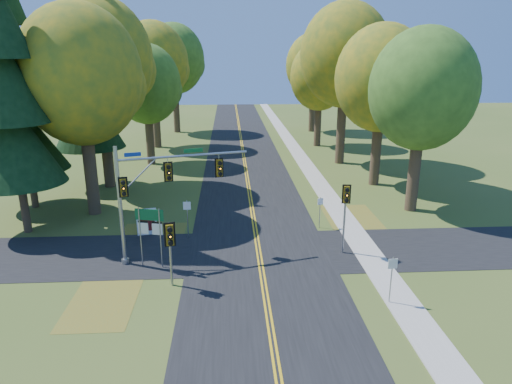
{
  "coord_description": "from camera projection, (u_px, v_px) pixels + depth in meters",
  "views": [
    {
      "loc": [
        -1.59,
        -21.93,
        10.95
      ],
      "look_at": [
        -0.07,
        3.33,
        3.2
      ],
      "focal_mm": 32.0,
      "sensor_mm": 36.0,
      "label": 1
    }
  ],
  "objects": [
    {
      "name": "east_signal_pole",
      "position": [
        346.0,
        202.0,
        24.97
      ],
      "size": [
        0.48,
        0.55,
        4.12
      ],
      "rotation": [
        0.0,
        0.0,
        -0.12
      ],
      "color": "gray",
      "rests_on": "ground"
    },
    {
      "name": "tree_e_e",
      "position": [
        314.0,
        66.0,
        63.73
      ],
      "size": [
        7.8,
        7.8,
        13.74
      ],
      "color": "#38281C",
      "rests_on": "ground"
    },
    {
      "name": "reg_sign_e_north",
      "position": [
        320.0,
        207.0,
        29.38
      ],
      "size": [
        0.38,
        0.17,
        2.09
      ],
      "rotation": [
        0.0,
        0.0,
        0.37
      ],
      "color": "gray",
      "rests_on": "ground"
    },
    {
      "name": "tree_e_a",
      "position": [
        423.0,
        90.0,
        30.76
      ],
      "size": [
        7.2,
        7.2,
        12.73
      ],
      "color": "#38281C",
      "rests_on": "ground"
    },
    {
      "name": "tree_w_d",
      "position": [
        153.0,
        63.0,
        52.46
      ],
      "size": [
        8.2,
        8.2,
        14.56
      ],
      "color": "#38281C",
      "rests_on": "ground"
    },
    {
      "name": "reg_sign_e_south",
      "position": [
        392.0,
        272.0,
        20.35
      ],
      "size": [
        0.44,
        0.08,
        2.3
      ],
      "rotation": [
        0.0,
        0.0,
        0.09
      ],
      "color": "gray",
      "rests_on": "ground"
    },
    {
      "name": "leaf_patch_w_far",
      "position": [
        103.0,
        301.0,
        20.93
      ],
      "size": [
        3.0,
        5.0,
        0.0
      ],
      "primitive_type": "cube",
      "color": "brown",
      "rests_on": "ground"
    },
    {
      "name": "road_main",
      "position": [
        261.0,
        268.0,
        24.22
      ],
      "size": [
        8.0,
        160.0,
        0.02
      ],
      "primitive_type": "cube",
      "color": "black",
      "rests_on": "ground"
    },
    {
      "name": "tree_e_b",
      "position": [
        382.0,
        79.0,
        37.12
      ],
      "size": [
        7.6,
        7.6,
        13.33
      ],
      "color": "#38281C",
      "rests_on": "ground"
    },
    {
      "name": "ground",
      "position": [
        261.0,
        268.0,
        24.22
      ],
      "size": [
        160.0,
        160.0,
        0.0
      ],
      "primitive_type": "plane",
      "color": "#3E531D",
      "rests_on": "ground"
    },
    {
      "name": "tree_e_c",
      "position": [
        346.0,
        56.0,
        44.28
      ],
      "size": [
        8.8,
        8.8,
        15.79
      ],
      "color": "#38281C",
      "rests_on": "ground"
    },
    {
      "name": "pine_b",
      "position": [
        19.0,
        95.0,
        31.42
      ],
      "size": [
        5.6,
        5.6,
        17.31
      ],
      "color": "#38281C",
      "rests_on": "ground"
    },
    {
      "name": "tree_w_a",
      "position": [
        82.0,
        76.0,
        29.77
      ],
      "size": [
        8.0,
        8.0,
        14.15
      ],
      "color": "#38281C",
      "rests_on": "ground"
    },
    {
      "name": "centerline_right",
      "position": [
        263.0,
        267.0,
        24.22
      ],
      "size": [
        0.1,
        160.0,
        0.01
      ],
      "primitive_type": "cube",
      "color": "gold",
      "rests_on": "road_main"
    },
    {
      "name": "road_cross",
      "position": [
        259.0,
        252.0,
        26.13
      ],
      "size": [
        60.0,
        6.0,
        0.02
      ],
      "primitive_type": "cube",
      "color": "black",
      "rests_on": "ground"
    },
    {
      "name": "pine_c",
      "position": [
        83.0,
        69.0,
        35.91
      ],
      "size": [
        5.6,
        5.6,
        20.56
      ],
      "color": "#38281C",
      "rests_on": "ground"
    },
    {
      "name": "leaf_patch_e",
      "position": [
        357.0,
        224.0,
        30.34
      ],
      "size": [
        3.5,
        8.0,
        0.0
      ],
      "primitive_type": "cube",
      "color": "brown",
      "rests_on": "ground"
    },
    {
      "name": "tree_w_b",
      "position": [
        99.0,
        60.0,
        36.06
      ],
      "size": [
        8.6,
        8.6,
        15.38
      ],
      "color": "#38281C",
      "rests_on": "ground"
    },
    {
      "name": "ped_signal_pole",
      "position": [
        170.0,
        239.0,
        21.49
      ],
      "size": [
        0.53,
        0.62,
        3.38
      ],
      "rotation": [
        0.0,
        0.0,
        0.22
      ],
      "color": "gray",
      "rests_on": "ground"
    },
    {
      "name": "reg_sign_w",
      "position": [
        187.0,
        212.0,
        27.67
      ],
      "size": [
        0.46,
        0.07,
        2.42
      ],
      "rotation": [
        0.0,
        0.0,
        0.01
      ],
      "color": "gray",
      "rests_on": "ground"
    },
    {
      "name": "pine_a",
      "position": [
        5.0,
        84.0,
        26.43
      ],
      "size": [
        5.6,
        5.6,
        19.48
      ],
      "color": "#38281C",
      "rests_on": "ground"
    },
    {
      "name": "tree_w_c",
      "position": [
        147.0,
        85.0,
        44.71
      ],
      "size": [
        6.8,
        6.8,
        11.91
      ],
      "color": "#38281C",
      "rests_on": "ground"
    },
    {
      "name": "centerline_left",
      "position": [
        259.0,
        267.0,
        24.21
      ],
      "size": [
        0.1,
        160.0,
        0.01
      ],
      "primitive_type": "cube",
      "color": "gold",
      "rests_on": "road_main"
    },
    {
      "name": "tree_e_d",
      "position": [
        320.0,
        77.0,
        53.72
      ],
      "size": [
        7.0,
        7.0,
        12.32
      ],
      "color": "#38281C",
      "rests_on": "ground"
    },
    {
      "name": "leaf_patch_w_near",
      "position": [
        150.0,
        241.0,
        27.67
      ],
      "size": [
        4.0,
        6.0,
        0.0
      ],
      "primitive_type": "cube",
      "color": "brown",
      "rests_on": "ground"
    },
    {
      "name": "tree_w_e",
      "position": [
        174.0,
        59.0,
        62.84
      ],
      "size": [
        8.4,
        8.4,
        14.97
      ],
      "color": "#38281C",
      "rests_on": "ground"
    },
    {
      "name": "info_kiosk",
      "position": [
        147.0,
        222.0,
        28.41
      ],
      "size": [
        1.24,
        0.42,
        1.7
      ],
      "rotation": [
        0.0,
        0.0,
        0.21
      ],
      "color": "silver",
      "rests_on": "ground"
    },
    {
      "name": "route_sign_cluster",
      "position": [
        150.0,
        226.0,
        23.71
      ],
      "size": [
        1.51,
        0.4,
        3.31
      ],
      "rotation": [
        0.0,
        0.0,
        -0.23
      ],
      "color": "gray",
      "rests_on": "ground"
    },
    {
      "name": "sidewalk_east",
      "position": [
        376.0,
        264.0,
        24.57
      ],
      "size": [
        1.6,
        160.0,
        0.06
      ],
      "primitive_type": "cube",
      "color": "#9E998E",
      "rests_on": "ground"
    },
    {
      "name": "traffic_mast",
      "position": [
        153.0,
        187.0,
        24.01
      ],
      "size": [
        6.89,
        2.26,
        6.46
      ],
      "rotation": [
        0.0,
        0.0,
        0.27
      ],
      "color": "#979A9F",
      "rests_on": "ground"
    }
  ]
}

